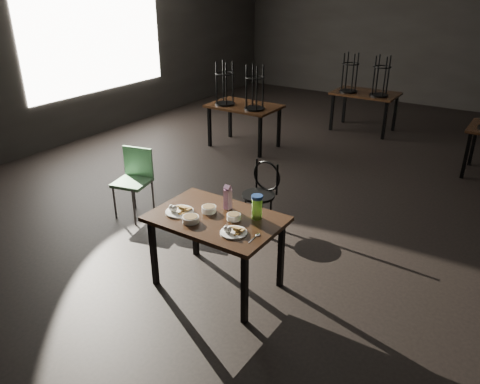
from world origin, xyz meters
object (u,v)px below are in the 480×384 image
Objects in this scene: water_bottle at (257,207)px; school_chair at (135,176)px; juice_carton at (228,198)px; main_table at (216,225)px; bentwood_chair at (262,190)px.

water_bottle is 0.27× the size of school_chair.
main_table is at bearing -87.23° from juice_carton.
bentwood_chair is (-0.26, 1.25, -0.19)m from main_table.
school_chair is (-2.07, 0.49, -0.35)m from water_bottle.
water_bottle reaches higher than school_chair.
school_chair is at bearing 166.74° from water_bottle.
main_table is at bearing -74.71° from bentwood_chair.
water_bottle is at bearing -3.13° from juice_carton.
school_chair is (-1.48, -0.58, 0.03)m from bentwood_chair.
juice_carton is at bearing 92.77° from main_table.
bentwood_chair is (-0.25, 1.05, -0.38)m from juice_carton.
juice_carton is (-0.01, 0.20, 0.19)m from main_table.
juice_carton reaches higher than water_bottle.
main_table is 5.22× the size of water_bottle.
school_chair is at bearing 158.87° from main_table.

